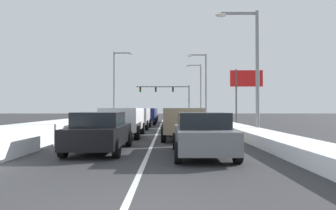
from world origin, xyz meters
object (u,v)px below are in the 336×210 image
suv_charcoal_center_lane_fifth (151,113)px  traffic_light_gantry (172,93)px  suv_maroon_right_lane_fourth (181,115)px  street_lamp_right_far (200,86)px  street_lamp_left_mid (118,80)px  sedan_gray_right_lane_nearest (203,134)px  sedan_black_center_lane_nearest (102,132)px  suv_tan_right_lane_second (183,120)px  suv_navy_center_lane_fourth (147,115)px  sedan_green_right_lane_third (179,120)px  street_lamp_right_mid (205,81)px  roadside_sign_right (248,84)px  suv_silver_center_lane_third (138,116)px  street_lamp_right_near (252,60)px  suv_white_center_lane_second (125,119)px  sedan_red_right_lane_fifth (176,116)px

suv_charcoal_center_lane_fifth → traffic_light_gantry: traffic_light_gantry is taller
suv_maroon_right_lane_fourth → street_lamp_right_far: size_ratio=0.53×
traffic_light_gantry → street_lamp_left_mid: bearing=-110.6°
sedan_gray_right_lane_nearest → sedan_black_center_lane_nearest: bearing=165.2°
suv_tan_right_lane_second → sedan_gray_right_lane_nearest: bearing=-85.5°
suv_navy_center_lane_fourth → suv_maroon_right_lane_fourth: bearing=-36.2°
sedan_gray_right_lane_nearest → street_lamp_left_mid: 30.70m
sedan_green_right_lane_third → suv_charcoal_center_lane_fifth: suv_charcoal_center_lane_fifth is taller
suv_navy_center_lane_fourth → suv_charcoal_center_lane_fifth: bearing=90.9°
traffic_light_gantry → street_lamp_right_far: (4.81, -8.22, 0.69)m
suv_charcoal_center_lane_fifth → street_lamp_right_mid: (7.15, 1.51, 4.29)m
traffic_light_gantry → roadside_sign_right: 30.70m
suv_silver_center_lane_third → street_lamp_right_near: (7.59, -6.51, 3.54)m
suv_white_center_lane_second → traffic_light_gantry: size_ratio=0.46×
sedan_black_center_lane_nearest → sedan_gray_right_lane_nearest: bearing=-14.8°
roadside_sign_right → sedan_red_right_lane_fifth: bearing=141.6°
sedan_green_right_lane_third → suv_charcoal_center_lane_fifth: size_ratio=0.92×
sedan_green_right_lane_third → street_lamp_left_mid: bearing=113.2°
suv_maroon_right_lane_fourth → suv_white_center_lane_second: size_ratio=1.00×
sedan_red_right_lane_fifth → traffic_light_gantry: traffic_light_gantry is taller
suv_charcoal_center_lane_fifth → roadside_sign_right: roadside_sign_right is taller
sedan_black_center_lane_nearest → roadside_sign_right: 20.87m
sedan_red_right_lane_fifth → suv_navy_center_lane_fourth: suv_navy_center_lane_fourth is taller
street_lamp_left_mid → roadside_sign_right: bearing=-35.6°
sedan_gray_right_lane_nearest → sedan_black_center_lane_nearest: size_ratio=1.00×
suv_tan_right_lane_second → suv_charcoal_center_lane_fifth: size_ratio=1.00×
suv_silver_center_lane_third → street_lamp_left_mid: 16.42m
sedan_red_right_lane_fifth → street_lamp_left_mid: 10.14m
sedan_gray_right_lane_nearest → suv_white_center_lane_second: (-3.78, 7.00, 0.25)m
suv_tan_right_lane_second → street_lamp_right_mid: 24.45m
sedan_gray_right_lane_nearest → roadside_sign_right: roadside_sign_right is taller
sedan_red_right_lane_fifth → suv_silver_center_lane_third: (-3.32, -10.35, 0.25)m
street_lamp_right_near → street_lamp_right_far: bearing=89.6°
street_lamp_right_mid → suv_silver_center_lane_third: bearing=-115.4°
suv_navy_center_lane_fourth → street_lamp_right_mid: size_ratio=0.55×
sedan_green_right_lane_third → suv_navy_center_lane_fourth: 9.47m
traffic_light_gantry → street_lamp_left_mid: (-7.29, -19.43, 0.70)m
street_lamp_right_far → roadside_sign_right: (2.44, -21.60, -1.39)m
sedan_black_center_lane_nearest → street_lamp_right_mid: size_ratio=0.50×
suv_charcoal_center_lane_fifth → street_lamp_right_mid: size_ratio=0.55×
suv_maroon_right_lane_fourth → street_lamp_right_near: size_ratio=0.65×
street_lamp_right_far → traffic_light_gantry: bearing=120.3°
street_lamp_left_mid → suv_white_center_lane_second: bearing=-79.2°
sedan_red_right_lane_fifth → street_lamp_right_far: bearing=74.3°
sedan_red_right_lane_fifth → sedan_black_center_lane_nearest: bearing=-98.1°
street_lamp_right_near → suv_maroon_right_lane_fourth: bearing=110.1°
sedan_green_right_lane_third → street_lamp_right_far: 29.57m
suv_white_center_lane_second → street_lamp_right_far: (7.85, 33.46, 4.40)m
suv_white_center_lane_second → suv_navy_center_lane_fourth: (0.31, 13.59, 0.00)m
street_lamp_left_mid → street_lamp_right_near: bearing=-61.4°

